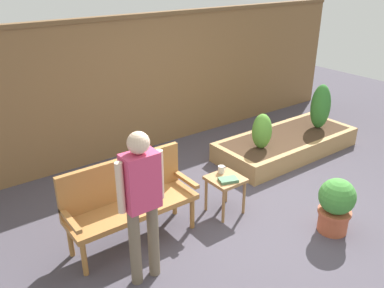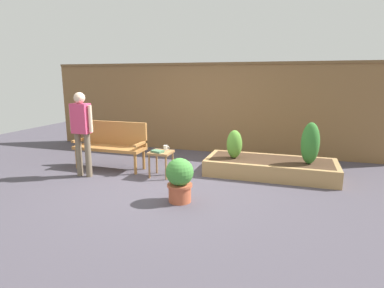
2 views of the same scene
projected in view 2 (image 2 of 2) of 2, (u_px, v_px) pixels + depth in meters
name	position (u px, v px, depth m)	size (l,w,h in m)	color
ground_plane	(169.00, 183.00, 5.56)	(14.00, 14.00, 0.00)	#47424C
fence_back	(208.00, 107.00, 7.75)	(8.40, 0.14, 2.16)	brown
garden_bench	(112.00, 141.00, 6.42)	(1.44, 0.48, 0.94)	#A87038
side_table	(161.00, 156.00, 5.87)	(0.40, 0.40, 0.48)	#9E7042
cup_on_table	(166.00, 148.00, 5.95)	(0.12, 0.08, 0.09)	silver
book_on_table	(158.00, 151.00, 5.78)	(0.22, 0.14, 0.04)	#4C7A56
potted_boxwood	(180.00, 178.00, 4.68)	(0.41, 0.41, 0.67)	#B75638
raised_planter_bed	(270.00, 167.00, 6.00)	(2.40, 1.00, 0.30)	#AD8451
shrub_near_bench	(234.00, 144.00, 6.04)	(0.29, 0.29, 0.54)	brown
shrub_far_corner	(310.00, 143.00, 5.62)	(0.32, 0.32, 0.75)	brown
person_by_bench	(81.00, 127.00, 5.78)	(0.47, 0.20, 1.56)	#70604C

